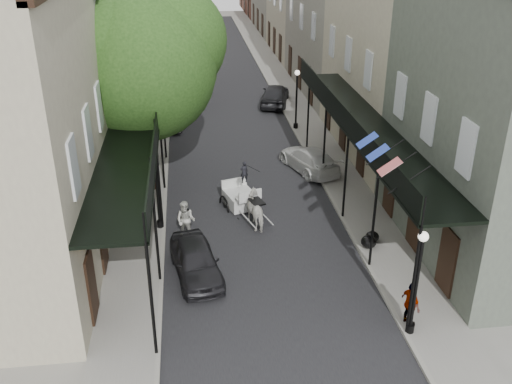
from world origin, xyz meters
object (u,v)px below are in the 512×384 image
object	(u,v)px
lamppost_left	(157,187)
lamppost_right_far	(296,98)
tree_near	(151,58)
pedestrian_sidewalk_right	(411,304)
car_right_near	(309,159)
carriage	(237,185)
pedestrian_sidewalk_left	(152,126)
pedestrian_walking	(186,220)
car_left_far	(174,91)
car_left_mid	(174,114)
tree_far	(160,22)
car_left_near	(196,261)
lamppost_right_near	(417,282)
car_right_far	(275,94)
horse	(258,210)

from	to	relation	value
lamppost_left	lamppost_right_far	size ratio (longest dim) A/B	1.00
tree_near	pedestrian_sidewalk_right	xyz separation A→B (m)	(8.40, -11.78, -5.58)
tree_near	car_right_near	xyz separation A→B (m)	(7.80, 1.35, -5.86)
carriage	pedestrian_sidewalk_left	xyz separation A→B (m)	(-4.26, 8.50, 0.14)
pedestrian_walking	car_left_far	distance (m)	20.33
carriage	pedestrian_walking	xyz separation A→B (m)	(-2.44, -2.96, -0.12)
pedestrian_sidewalk_left	pedestrian_sidewalk_right	bearing A→B (deg)	79.17
pedestrian_sidewalk_left	car_left_mid	size ratio (longest dim) A/B	0.45
tree_near	tree_far	bearing A→B (deg)	90.19
pedestrian_walking	car_left_near	world-z (taller)	pedestrian_walking
tree_near	car_left_mid	xyz separation A→B (m)	(0.60, 9.70, -5.77)
tree_far	lamppost_right_near	xyz separation A→B (m)	(8.35, -26.18, -3.79)
lamppost_right_far	car_left_near	size ratio (longest dim) A/B	0.95
carriage	car_left_far	bearing A→B (deg)	83.07
pedestrian_sidewalk_left	car_right_near	size ratio (longest dim) A/B	0.45
lamppost_left	car_right_far	bearing A→B (deg)	66.20
carriage	pedestrian_sidewalk_left	world-z (taller)	carriage
car_left_near	tree_near	bearing A→B (deg)	91.23
carriage	car_left_far	distance (m)	17.63
tree_near	pedestrian_walking	distance (m)	7.68
car_right_far	pedestrian_walking	bearing A→B (deg)	84.50
lamppost_right_near	pedestrian_sidewalk_left	bearing A→B (deg)	115.61
lamppost_left	car_left_near	distance (m)	4.26
tree_far	car_left_far	size ratio (longest dim) A/B	1.59
lamppost_left	pedestrian_walking	xyz separation A→B (m)	(1.12, -0.90, -1.20)
pedestrian_sidewalk_left	tree_near	bearing A→B (deg)	58.19
lamppost_right_near	car_left_mid	size ratio (longest dim) A/B	0.85
pedestrian_walking	pedestrian_sidewalk_left	bearing A→B (deg)	121.28
pedestrian_walking	pedestrian_sidewalk_left	distance (m)	11.60
lamppost_right_near	car_right_far	world-z (taller)	lamppost_right_near
car_left_far	carriage	bearing A→B (deg)	-91.97
carriage	car_left_mid	world-z (taller)	carriage
carriage	pedestrian_sidewalk_left	size ratio (longest dim) A/B	1.26
tree_near	horse	bearing A→B (deg)	-45.01
carriage	car_left_mid	distance (m)	12.20
pedestrian_sidewalk_right	car_right_near	size ratio (longest dim) A/B	0.36
lamppost_right_near	pedestrian_walking	distance (m)	10.10
horse	car_left_mid	size ratio (longest dim) A/B	0.40
car_right_far	horse	bearing A→B (deg)	93.07
tree_near	pedestrian_sidewalk_right	bearing A→B (deg)	-54.51
tree_near	car_left_mid	world-z (taller)	tree_near
pedestrian_walking	car_left_near	distance (m)	2.88
tree_near	lamppost_right_near	xyz separation A→B (m)	(8.30, -12.18, -4.44)
tree_near	car_left_near	world-z (taller)	tree_near
lamppost_right_near	car_left_far	xyz separation A→B (m)	(-7.70, 27.42, -1.30)
lamppost_left	car_left_far	xyz separation A→B (m)	(0.50, 19.42, -1.30)
horse	car_left_mid	bearing A→B (deg)	-92.02
lamppost_right_far	car_left_mid	bearing A→B (deg)	166.32
lamppost_right_near	carriage	xyz separation A→B (m)	(-4.64, 10.06, -1.08)
lamppost_right_far	car_left_near	xyz separation A→B (m)	(-6.75, -15.76, -1.39)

